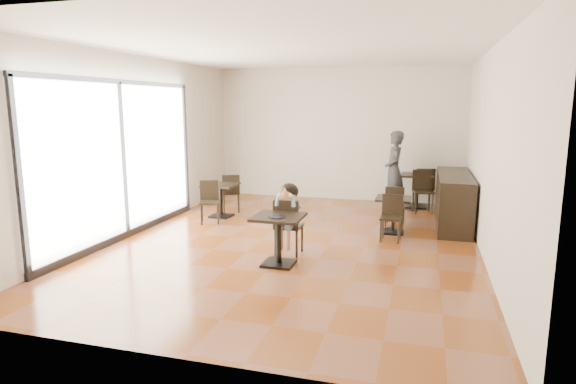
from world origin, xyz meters
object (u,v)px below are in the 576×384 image
(cafe_table_mid, at_px, (393,215))
(chair_mid_a, at_px, (395,206))
(adult_patron, at_px, (394,170))
(child_table, at_px, (279,240))
(cafe_table_back, at_px, (417,191))
(child, at_px, (289,219))
(chair_left_b, at_px, (210,202))
(cafe_table_left, at_px, (221,201))
(child_chair, at_px, (289,226))
(chair_back_b, at_px, (423,192))
(chair_mid_b, at_px, (391,218))
(chair_left_a, at_px, (231,193))
(chair_back_a, at_px, (423,188))

(cafe_table_mid, bearing_deg, chair_mid_a, 90.00)
(adult_patron, bearing_deg, child_table, -28.89)
(cafe_table_mid, distance_m, cafe_table_back, 2.44)
(child, relative_size, chair_left_b, 1.34)
(child, distance_m, chair_mid_a, 2.73)
(child_table, bearing_deg, cafe_table_left, 128.28)
(child_chair, distance_m, chair_back_b, 4.12)
(cafe_table_mid, bearing_deg, child_table, -123.06)
(child, distance_m, chair_mid_b, 1.91)
(child_chair, bearing_deg, child_table, 90.00)
(adult_patron, xyz_separation_m, cafe_table_back, (0.51, 0.30, -0.49))
(cafe_table_left, height_order, chair_mid_b, chair_mid_b)
(child, xyz_separation_m, cafe_table_mid, (1.49, 1.74, -0.23))
(child_table, distance_m, cafe_table_mid, 2.73)
(child_table, distance_m, chair_left_a, 3.76)
(chair_mid_a, bearing_deg, child_table, 64.96)
(child_table, xyz_separation_m, cafe_table_mid, (1.49, 2.29, -0.04))
(cafe_table_back, xyz_separation_m, chair_back_b, (0.14, -0.55, 0.08))
(adult_patron, bearing_deg, chair_mid_a, -6.77)
(child_table, bearing_deg, cafe_table_back, 68.41)
(adult_patron, relative_size, chair_back_b, 1.90)
(child_table, relative_size, chair_back_a, 0.80)
(child, relative_size, cafe_table_left, 1.62)
(child_table, xyz_separation_m, chair_back_a, (2.00, 4.71, 0.09))
(chair_mid_b, relative_size, chair_back_a, 0.86)
(chair_mid_b, distance_m, chair_back_a, 3.01)
(adult_patron, height_order, chair_left_b, adult_patron)
(cafe_table_back, bearing_deg, child, -114.14)
(chair_left_b, bearing_deg, child_chair, -59.91)
(chair_mid_a, bearing_deg, chair_back_a, -102.66)
(child, bearing_deg, child_table, -90.00)
(adult_patron, xyz_separation_m, chair_mid_b, (0.14, -2.66, -0.48))
(adult_patron, xyz_separation_m, cafe_table_mid, (0.14, -2.11, -0.55))
(child_chair, distance_m, child, 0.11)
(chair_mid_a, bearing_deg, chair_left_a, -2.47)
(child, height_order, chair_left_a, child)
(child_chair, height_order, chair_back_b, chair_back_b)
(chair_mid_a, relative_size, chair_mid_b, 1.00)
(adult_patron, height_order, cafe_table_mid, adult_patron)
(child_chair, height_order, chair_left_a, child_chair)
(chair_back_b, bearing_deg, cafe_table_left, -170.96)
(cafe_table_back, height_order, chair_back_b, chair_back_b)
(adult_patron, bearing_deg, cafe_table_left, -74.02)
(chair_mid_b, height_order, chair_left_a, chair_left_a)
(chair_back_a, distance_m, chair_back_b, 0.56)
(cafe_table_mid, height_order, cafe_table_left, cafe_table_left)
(chair_mid_a, bearing_deg, cafe_table_back, -98.64)
(adult_patron, bearing_deg, child, -31.16)
(chair_left_b, relative_size, chair_back_a, 0.90)
(cafe_table_back, bearing_deg, child_chair, -114.14)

